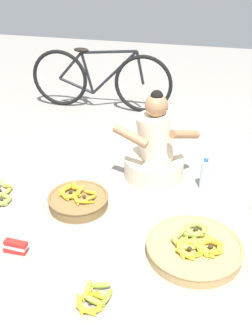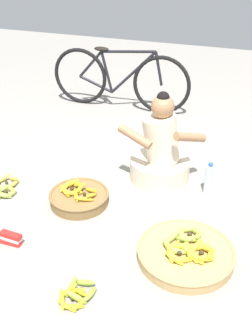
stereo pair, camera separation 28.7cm
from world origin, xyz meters
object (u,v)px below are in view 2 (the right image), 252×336
object	(u,v)px
vendor_woman_front	(160,152)
loose_bananas_front_left	(2,188)
banana_basket_near_bicycle	(186,252)
loose_bananas_back_right	(77,294)
banana_basket_mid_right	(79,197)
bicycle_leaning	(119,79)
water_bottle	(209,179)
packet_carton_stack	(11,238)

from	to	relation	value
vendor_woman_front	loose_bananas_front_left	size ratio (longest dim) A/B	2.21
banana_basket_near_bicycle	loose_bananas_back_right	xyz separation A→B (m)	(-0.54, -0.55, -0.02)
loose_bananas_back_right	banana_basket_mid_right	bearing A→B (deg)	114.60
bicycle_leaning	banana_basket_near_bicycle	xyz separation A→B (m)	(1.34, -2.32, -0.31)
bicycle_leaning	water_bottle	world-z (taller)	bicycle_leaning
banana_basket_near_bicycle	loose_bananas_front_left	distance (m)	1.64
water_bottle	packet_carton_stack	world-z (taller)	water_bottle
banana_basket_mid_right	loose_bananas_back_right	size ratio (longest dim) A/B	1.83
loose_bananas_back_right	banana_basket_near_bicycle	bearing A→B (deg)	45.53
water_bottle	packet_carton_stack	xyz separation A→B (m)	(-1.18, -1.09, -0.09)
vendor_woman_front	bicycle_leaning	world-z (taller)	vendor_woman_front
vendor_woman_front	banana_basket_mid_right	size ratio (longest dim) A/B	1.67
banana_basket_mid_right	water_bottle	distance (m)	1.07
vendor_woman_front	bicycle_leaning	size ratio (longest dim) A/B	0.47
bicycle_leaning	loose_bananas_front_left	distance (m)	2.09
bicycle_leaning	loose_bananas_back_right	bearing A→B (deg)	-74.36
vendor_woman_front	packet_carton_stack	xyz separation A→B (m)	(-0.74, -1.19, -0.21)
banana_basket_mid_right	water_bottle	size ratio (longest dim) A/B	1.66
vendor_woman_front	banana_basket_near_bicycle	bearing A→B (deg)	-64.44
vendor_woman_front	banana_basket_mid_right	xyz separation A→B (m)	(-0.50, -0.59, -0.20)
banana_basket_mid_right	banana_basket_near_bicycle	distance (m)	1.00
loose_bananas_back_right	bicycle_leaning	bearing A→B (deg)	105.64
water_bottle	banana_basket_near_bicycle	bearing A→B (deg)	-90.14
banana_basket_mid_right	loose_bananas_back_right	bearing A→B (deg)	-65.40
vendor_woman_front	banana_basket_mid_right	world-z (taller)	vendor_woman_front
vendor_woman_front	water_bottle	xyz separation A→B (m)	(0.44, -0.10, -0.12)
loose_bananas_front_left	loose_bananas_back_right	bearing A→B (deg)	-36.98
loose_bananas_front_left	vendor_woman_front	bearing A→B (deg)	28.97
banana_basket_mid_right	water_bottle	xyz separation A→B (m)	(0.94, 0.49, 0.08)
loose_bananas_back_right	loose_bananas_front_left	size ratio (longest dim) A/B	0.72
packet_carton_stack	banana_basket_near_bicycle	bearing A→B (deg)	12.63
vendor_woman_front	banana_basket_mid_right	distance (m)	0.80
banana_basket_near_bicycle	loose_bananas_front_left	world-z (taller)	banana_basket_near_bicycle
banana_basket_mid_right	vendor_woman_front	bearing A→B (deg)	49.55
banana_basket_near_bicycle	vendor_woman_front	bearing A→B (deg)	115.56
banana_basket_mid_right	loose_bananas_front_left	distance (m)	0.68
water_bottle	packet_carton_stack	bearing A→B (deg)	-137.44
banana_basket_mid_right	packet_carton_stack	xyz separation A→B (m)	(-0.24, -0.60, -0.01)
vendor_woman_front	loose_bananas_back_right	bearing A→B (deg)	-93.77
bicycle_leaning	water_bottle	bearing A→B (deg)	-48.06
banana_basket_mid_right	loose_bananas_front_left	bearing A→B (deg)	-174.43
vendor_woman_front	packet_carton_stack	distance (m)	1.42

